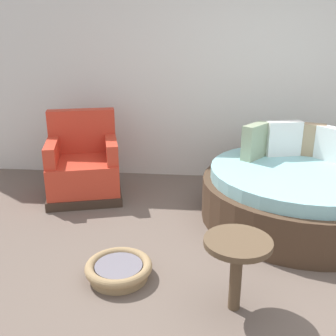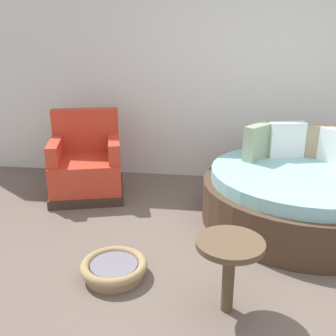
{
  "view_description": "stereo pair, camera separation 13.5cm",
  "coord_description": "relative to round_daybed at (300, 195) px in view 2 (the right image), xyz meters",
  "views": [
    {
      "loc": [
        -0.5,
        -2.49,
        1.75
      ],
      "look_at": [
        -0.85,
        0.96,
        0.55
      ],
      "focal_mm": 41.14,
      "sensor_mm": 36.0,
      "label": 1
    },
    {
      "loc": [
        -0.37,
        -2.47,
        1.75
      ],
      "look_at": [
        -0.85,
        0.96,
        0.55
      ],
      "focal_mm": 41.14,
      "sensor_mm": 36.0,
      "label": 2
    }
  ],
  "objects": [
    {
      "name": "ground_plane",
      "position": [
        -0.43,
        -1.15,
        -0.28
      ],
      "size": [
        8.0,
        8.0,
        0.02
      ],
      "primitive_type": "cube",
      "color": "#66564C"
    },
    {
      "name": "back_wall",
      "position": [
        -0.43,
        1.2,
        1.07
      ],
      "size": [
        8.0,
        0.12,
        2.68
      ],
      "primitive_type": "cube",
      "color": "silver",
      "rests_on": "ground_plane"
    },
    {
      "name": "round_daybed",
      "position": [
        0.0,
        0.0,
        0.0
      ],
      "size": [
        1.9,
        1.9,
        0.9
      ],
      "color": "#473323",
      "rests_on": "ground_plane"
    },
    {
      "name": "red_armchair",
      "position": [
        -2.3,
        0.39,
        0.06
      ],
      "size": [
        0.99,
        0.99,
        0.94
      ],
      "color": "#38281E",
      "rests_on": "ground_plane"
    },
    {
      "name": "pet_basket",
      "position": [
        -1.55,
        -1.18,
        -0.2
      ],
      "size": [
        0.51,
        0.51,
        0.13
      ],
      "color": "#9E7F56",
      "rests_on": "ground_plane"
    },
    {
      "name": "side_table",
      "position": [
        -0.71,
        -1.44,
        0.16
      ],
      "size": [
        0.44,
        0.44,
        0.52
      ],
      "color": "brown",
      "rests_on": "ground_plane"
    }
  ]
}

